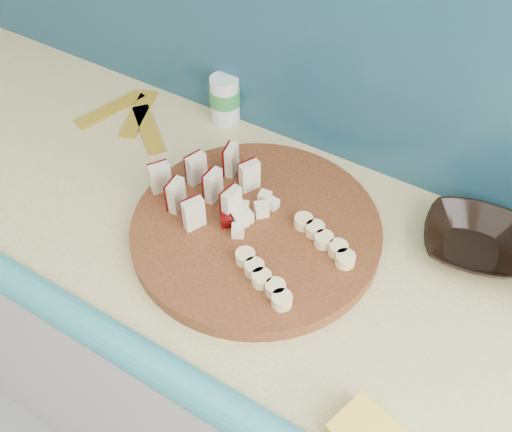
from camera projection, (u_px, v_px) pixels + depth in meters
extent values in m
cube|color=beige|center=(247.00, 359.00, 1.38)|extent=(2.20, 0.60, 0.88)
cube|color=#CBC077|center=(244.00, 236.00, 1.05)|extent=(2.20, 0.60, 0.03)
cube|color=teal|center=(140.00, 361.00, 0.88)|extent=(2.20, 0.06, 0.03)
cube|color=teal|center=(328.00, 37.00, 1.03)|extent=(2.20, 0.02, 0.50)
cylinder|color=#411D0D|center=(256.00, 229.00, 1.03)|extent=(0.58, 0.58, 0.03)
cube|color=beige|center=(160.00, 178.00, 1.05)|extent=(0.03, 0.04, 0.06)
cube|color=#450405|center=(158.00, 175.00, 1.06)|extent=(0.02, 0.04, 0.06)
cube|color=beige|center=(197.00, 169.00, 1.07)|extent=(0.03, 0.04, 0.06)
cube|color=#450405|center=(194.00, 166.00, 1.07)|extent=(0.02, 0.04, 0.06)
cube|color=beige|center=(232.00, 160.00, 1.09)|extent=(0.03, 0.04, 0.06)
cube|color=#450405|center=(229.00, 157.00, 1.09)|extent=(0.02, 0.04, 0.06)
cube|color=beige|center=(177.00, 195.00, 1.02)|extent=(0.03, 0.04, 0.06)
cube|color=#450405|center=(174.00, 192.00, 1.03)|extent=(0.02, 0.04, 0.06)
cube|color=beige|center=(214.00, 186.00, 1.04)|extent=(0.03, 0.04, 0.06)
cube|color=#450405|center=(211.00, 183.00, 1.04)|extent=(0.02, 0.04, 0.06)
cube|color=beige|center=(250.00, 176.00, 1.06)|extent=(0.03, 0.04, 0.06)
cube|color=#450405|center=(246.00, 173.00, 1.06)|extent=(0.02, 0.04, 0.06)
cube|color=beige|center=(194.00, 214.00, 0.99)|extent=(0.03, 0.04, 0.06)
cube|color=#450405|center=(191.00, 211.00, 0.99)|extent=(0.02, 0.04, 0.06)
cube|color=beige|center=(232.00, 204.00, 1.01)|extent=(0.03, 0.04, 0.06)
cube|color=#450405|center=(228.00, 200.00, 1.01)|extent=(0.02, 0.04, 0.06)
cube|color=beige|center=(250.00, 214.00, 1.02)|extent=(0.02, 0.02, 0.02)
cube|color=beige|center=(257.00, 213.00, 1.02)|extent=(0.02, 0.02, 0.02)
cube|color=#450405|center=(262.00, 208.00, 1.03)|extent=(0.02, 0.02, 0.02)
cube|color=beige|center=(252.00, 207.00, 1.03)|extent=(0.02, 0.02, 0.02)
cube|color=beige|center=(250.00, 203.00, 1.04)|extent=(0.02, 0.02, 0.02)
cube|color=beige|center=(242.00, 200.00, 1.04)|extent=(0.02, 0.02, 0.02)
cube|color=beige|center=(241.00, 207.00, 1.03)|extent=(0.02, 0.02, 0.02)
cube|color=beige|center=(234.00, 210.00, 1.02)|extent=(0.02, 0.02, 0.02)
cube|color=#450405|center=(231.00, 217.00, 1.01)|extent=(0.02, 0.02, 0.02)
cube|color=beige|center=(243.00, 216.00, 1.01)|extent=(0.02, 0.02, 0.02)
cube|color=beige|center=(248.00, 221.00, 1.01)|extent=(0.02, 0.02, 0.02)
cylinder|color=#F6DA96|center=(244.00, 257.00, 0.95)|extent=(0.03, 0.03, 0.02)
cylinder|color=#F6DA96|center=(253.00, 268.00, 0.93)|extent=(0.03, 0.03, 0.02)
cylinder|color=#F6DA96|center=(263.00, 278.00, 0.92)|extent=(0.03, 0.03, 0.02)
cylinder|color=#F6DA96|center=(274.00, 289.00, 0.91)|extent=(0.03, 0.03, 0.02)
cylinder|color=#F6DA96|center=(284.00, 300.00, 0.89)|extent=(0.03, 0.03, 0.02)
cylinder|color=#F6DA96|center=(306.00, 222.00, 1.01)|extent=(0.03, 0.03, 0.02)
cylinder|color=#F6DA96|center=(316.00, 231.00, 0.99)|extent=(0.03, 0.03, 0.02)
cylinder|color=#F6DA96|center=(326.00, 240.00, 0.98)|extent=(0.03, 0.03, 0.02)
cylinder|color=#F6DA96|center=(337.00, 250.00, 0.96)|extent=(0.03, 0.03, 0.02)
cylinder|color=#F6DA96|center=(348.00, 260.00, 0.95)|extent=(0.03, 0.03, 0.02)
imported|color=black|center=(474.00, 242.00, 0.99)|extent=(0.21, 0.21, 0.04)
cylinder|color=silver|center=(225.00, 100.00, 1.23)|extent=(0.06, 0.06, 0.11)
cylinder|color=#31863E|center=(225.00, 96.00, 1.22)|extent=(0.07, 0.07, 0.04)
cube|color=gold|center=(111.00, 109.00, 1.29)|extent=(0.08, 0.17, 0.01)
cube|color=gold|center=(139.00, 113.00, 1.28)|extent=(0.10, 0.17, 0.01)
cube|color=gold|center=(148.00, 129.00, 1.24)|extent=(0.16, 0.14, 0.01)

